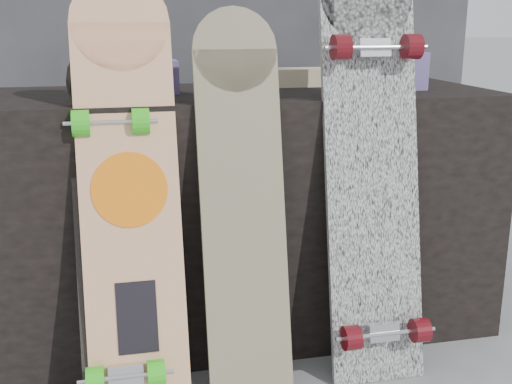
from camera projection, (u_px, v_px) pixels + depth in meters
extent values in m
cube|color=black|center=(246.00, 211.00, 2.15)|extent=(1.60, 0.60, 0.80)
cube|color=#323136|center=(205.00, 0.00, 2.76)|extent=(2.40, 0.20, 2.20)
cube|color=#4F3B79|center=(148.00, 77.00, 1.98)|extent=(0.18, 0.12, 0.10)
cube|color=#4F3B79|center=(400.00, 70.00, 2.11)|extent=(0.14, 0.14, 0.12)
cube|color=#D1B78C|center=(296.00, 77.00, 2.19)|extent=(0.22, 0.10, 0.06)
cube|color=#CEB68B|center=(131.00, 222.00, 1.69)|extent=(0.26, 0.30, 1.02)
cylinder|color=#CEB68B|center=(120.00, 23.00, 1.69)|extent=(0.26, 0.09, 0.26)
cylinder|color=orange|center=(130.00, 190.00, 1.68)|extent=(0.20, 0.06, 0.19)
cube|color=black|center=(137.00, 317.00, 1.68)|extent=(0.11, 0.05, 0.18)
cube|color=#CBB98B|center=(244.00, 228.00, 1.75)|extent=(0.23, 0.24, 0.95)
cylinder|color=#CBB98B|center=(235.00, 50.00, 1.73)|extent=(0.23, 0.07, 0.23)
cube|color=white|center=(372.00, 191.00, 1.84)|extent=(0.28, 0.24, 1.09)
cube|color=silver|center=(383.00, 332.00, 1.83)|extent=(0.09, 0.04, 0.06)
cylinder|color=#510B11|center=(351.00, 338.00, 1.79)|extent=(0.04, 0.07, 0.07)
cylinder|color=#510B11|center=(420.00, 330.00, 1.83)|extent=(0.05, 0.07, 0.07)
cube|color=silver|center=(374.00, 48.00, 1.77)|extent=(0.09, 0.04, 0.06)
cylinder|color=#510B11|center=(341.00, 47.00, 1.73)|extent=(0.04, 0.07, 0.07)
cylinder|color=#510B11|center=(412.00, 47.00, 1.78)|extent=(0.05, 0.07, 0.07)
cube|color=black|center=(118.00, 248.00, 1.72)|extent=(0.22, 0.31, 0.87)
cylinder|color=black|center=(109.00, 80.00, 1.74)|extent=(0.22, 0.09, 0.22)
cube|color=silver|center=(126.00, 375.00, 1.66)|extent=(0.09, 0.04, 0.06)
cylinder|color=#31CB1C|center=(95.00, 380.00, 1.62)|extent=(0.05, 0.07, 0.07)
cylinder|color=#31CB1C|center=(156.00, 373.00, 1.65)|extent=(0.05, 0.07, 0.07)
cube|color=silver|center=(111.00, 124.00, 1.69)|extent=(0.09, 0.04, 0.06)
cylinder|color=#31CB1C|center=(81.00, 123.00, 1.66)|extent=(0.05, 0.07, 0.07)
cylinder|color=#31CB1C|center=(141.00, 121.00, 1.69)|extent=(0.05, 0.07, 0.07)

